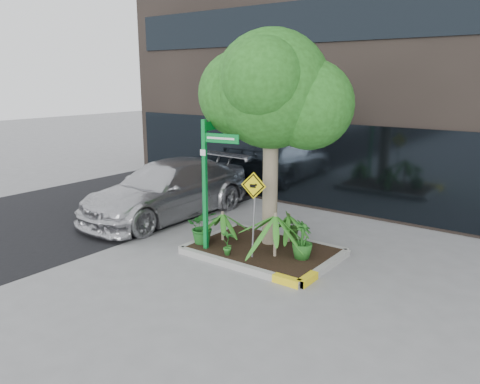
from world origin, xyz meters
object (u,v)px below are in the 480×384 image
Objects in this scene: parked_car at (168,189)px; cattle_sign at (254,200)px; street_sign_post at (208,173)px; tree at (272,89)px.

cattle_sign reaches higher than parked_car.
cattle_sign is at bearing -1.30° from street_sign_post.
cattle_sign is at bearing -77.96° from tree.
tree is 2.34m from street_sign_post.
cattle_sign is (0.21, -0.98, -2.31)m from tree.
cattle_sign is (1.12, 0.17, -0.49)m from street_sign_post.
street_sign_post is (2.98, -1.63, 1.12)m from parked_car.
tree is at bearing 41.55° from street_sign_post.
parked_car is 2.95× the size of cattle_sign.
street_sign_post is 1.24m from cattle_sign.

